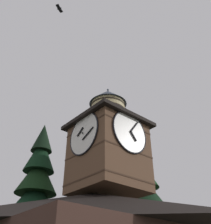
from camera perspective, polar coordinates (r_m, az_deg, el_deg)
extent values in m
pyramid|color=black|center=(16.47, -2.78, -20.96)|extent=(12.45, 12.54, 2.45)
cube|color=brown|center=(17.75, 0.59, -9.96)|extent=(4.03, 4.03, 4.57)
cube|color=#432E20|center=(17.17, 0.62, -15.34)|extent=(4.07, 4.07, 0.10)
cube|color=#432E20|center=(17.74, 0.59, -10.03)|extent=(4.07, 4.07, 0.10)
cube|color=#432E20|center=(18.45, 0.56, -5.08)|extent=(4.07, 4.07, 0.10)
cylinder|color=white|center=(16.90, 5.15, -4.23)|extent=(2.80, 0.10, 2.80)
torus|color=black|center=(16.89, 5.21, -4.20)|extent=(2.90, 0.10, 2.90)
cube|color=black|center=(16.87, 5.98, -5.14)|extent=(0.55, 0.04, 0.61)
cube|color=black|center=(17.28, 6.14, -3.13)|extent=(0.77, 0.04, 0.95)
sphere|color=black|center=(16.83, 5.42, -4.09)|extent=(0.10, 0.10, 0.10)
cylinder|color=white|center=(17.08, -4.62, -4.57)|extent=(0.10, 2.80, 2.80)
torus|color=black|center=(17.07, -4.68, -4.55)|extent=(0.10, 2.90, 2.90)
cube|color=black|center=(17.33, -5.42, -4.21)|extent=(0.04, 0.64, 0.50)
cube|color=black|center=(16.54, -3.85, -4.57)|extent=(0.04, 1.08, 0.55)
sphere|color=black|center=(17.03, -4.92, -4.46)|extent=(0.10, 0.10, 0.10)
cube|color=black|center=(18.78, 0.55, -3.12)|extent=(4.73, 4.73, 0.25)
cylinder|color=tan|center=(19.28, 0.54, -0.55)|extent=(2.45, 2.45, 1.73)
cylinder|color=#2D2319|center=(18.95, 0.55, -2.22)|extent=(2.51, 2.51, 0.10)
cylinder|color=#2D2319|center=(19.17, 0.54, -1.10)|extent=(2.51, 2.51, 0.10)
cylinder|color=#2D2319|center=(19.40, 0.53, 0.00)|extent=(2.51, 2.51, 0.10)
cylinder|color=#2D2319|center=(19.63, 0.53, 1.07)|extent=(2.51, 2.51, 0.10)
cone|color=#2D3847|center=(20.10, 0.52, 3.07)|extent=(2.75, 2.75, 1.25)
sphere|color=#424C5B|center=(20.52, 0.51, 4.73)|extent=(0.16, 0.16, 0.16)
cone|color=black|center=(19.86, -15.50, -22.01)|extent=(4.28, 4.28, 2.49)
cone|color=black|center=(20.20, -14.78, -17.25)|extent=(3.62, 3.62, 2.68)
cone|color=black|center=(20.66, -14.14, -12.82)|extent=(2.95, 2.95, 2.76)
cone|color=black|center=(21.23, -13.56, -8.68)|extent=(2.28, 2.28, 2.78)
cone|color=black|center=(21.80, -13.10, -5.31)|extent=(1.61, 1.61, 2.34)
cone|color=black|center=(23.87, 8.04, -20.84)|extent=(5.07, 5.07, 2.46)
cone|color=black|center=(24.32, 7.68, -16.25)|extent=(4.09, 4.09, 2.98)
cone|color=#163418|center=(24.79, 7.41, -12.75)|extent=(3.11, 3.11, 2.66)
cone|color=black|center=(25.38, 7.15, -9.21)|extent=(2.13, 2.13, 2.52)
ellipsoid|color=black|center=(19.06, -9.77, 20.81)|extent=(0.29, 0.34, 0.17)
cube|color=black|center=(19.14, -9.52, 20.46)|extent=(0.39, 0.34, 0.08)
cube|color=black|center=(18.98, -10.02, 21.17)|extent=(0.39, 0.34, 0.08)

